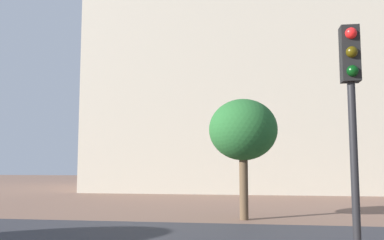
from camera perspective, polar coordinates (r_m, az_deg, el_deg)
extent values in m
cube|color=#B2A893|center=(38.41, 5.76, 2.62)|extent=(23.67, 14.99, 16.10)
cube|color=#2D3842|center=(40.81, 5.62, 15.58)|extent=(21.78, 13.79, 2.40)
cube|color=#B2A893|center=(39.44, 9.53, 9.90)|extent=(4.74, 4.74, 26.13)
cylinder|color=#B2A893|center=(34.83, -12.05, 5.97)|extent=(2.80, 2.80, 18.93)
cylinder|color=#B2A893|center=(34.04, 23.10, 7.77)|extent=(2.80, 2.80, 20.29)
cylinder|color=black|center=(6.85, 21.83, -10.16)|extent=(0.12, 0.12, 3.64)
cube|color=black|center=(7.04, 21.11, 8.55)|extent=(0.28, 0.24, 0.90)
sphere|color=red|center=(7.00, 21.26, 11.19)|extent=(0.18, 0.18, 0.18)
sphere|color=#3C3306|center=(6.92, 21.35, 8.81)|extent=(0.18, 0.18, 0.18)
sphere|color=#06330C|center=(6.85, 21.45, 6.38)|extent=(0.18, 0.18, 0.18)
cylinder|color=brown|center=(17.44, 7.22, -9.40)|extent=(0.36, 0.36, 2.60)
ellipsoid|color=#235B28|center=(17.47, 7.12, -1.33)|extent=(2.89, 2.89, 2.60)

